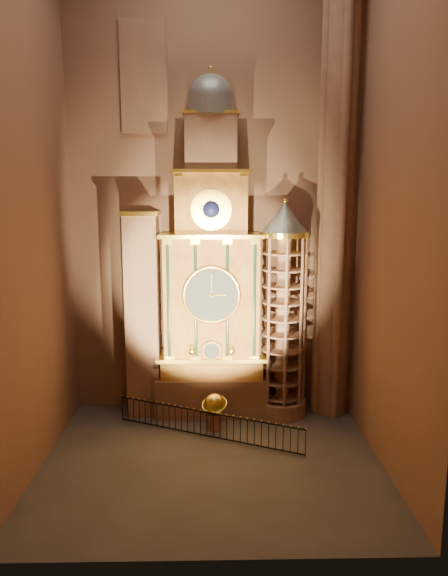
{
  "coord_description": "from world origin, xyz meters",
  "views": [
    {
      "loc": [
        0.1,
        -19.87,
        10.81
      ],
      "look_at": [
        0.57,
        3.0,
        6.8
      ],
      "focal_mm": 32.0,
      "sensor_mm": 36.0,
      "label": 1
    }
  ],
  "objects_px": {
    "stair_turret": "(283,313)",
    "astronomical_clock": "(212,284)",
    "portrait_tower": "(143,314)",
    "iron_railing": "(207,424)",
    "celestial_globe": "(214,408)"
  },
  "relations": [
    {
      "from": "stair_turret",
      "to": "celestial_globe",
      "type": "height_order",
      "value": "stair_turret"
    },
    {
      "from": "astronomical_clock",
      "to": "celestial_globe",
      "type": "xyz_separation_m",
      "value": [
        0.12,
        -2.0,
        -5.63
      ]
    },
    {
      "from": "astronomical_clock",
      "to": "iron_railing",
      "type": "distance_m",
      "value": 6.68
    },
    {
      "from": "iron_railing",
      "to": "celestial_globe",
      "type": "bearing_deg",
      "value": 68.68
    },
    {
      "from": "stair_turret",
      "to": "astronomical_clock",
      "type": "bearing_deg",
      "value": 175.7
    },
    {
      "from": "stair_turret",
      "to": "portrait_tower",
      "type": "bearing_deg",
      "value": 177.67
    },
    {
      "from": "astronomical_clock",
      "to": "stair_turret",
      "type": "height_order",
      "value": "astronomical_clock"
    },
    {
      "from": "portrait_tower",
      "to": "celestial_globe",
      "type": "bearing_deg",
      "value": -29.87
    },
    {
      "from": "celestial_globe",
      "to": "portrait_tower",
      "type": "bearing_deg",
      "value": 150.13
    },
    {
      "from": "astronomical_clock",
      "to": "portrait_tower",
      "type": "distance_m",
      "value": 3.73
    },
    {
      "from": "stair_turret",
      "to": "iron_railing",
      "type": "xyz_separation_m",
      "value": [
        -3.73,
        -2.62,
        -4.61
      ]
    },
    {
      "from": "portrait_tower",
      "to": "iron_railing",
      "type": "distance_m",
      "value": 6.22
    },
    {
      "from": "portrait_tower",
      "to": "stair_turret",
      "type": "height_order",
      "value": "stair_turret"
    },
    {
      "from": "celestial_globe",
      "to": "iron_railing",
      "type": "bearing_deg",
      "value": -111.32
    },
    {
      "from": "portrait_tower",
      "to": "iron_railing",
      "type": "relative_size",
      "value": 1.22
    }
  ]
}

